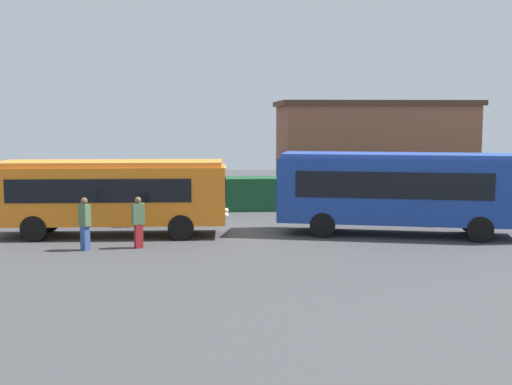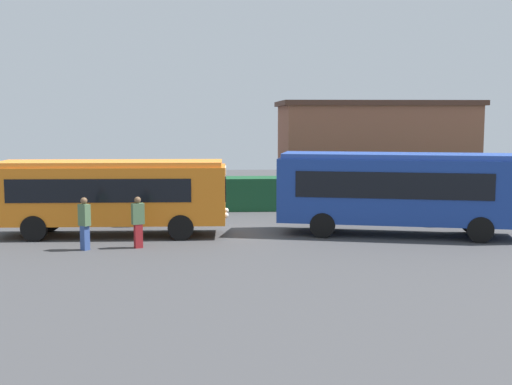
# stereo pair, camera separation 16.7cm
# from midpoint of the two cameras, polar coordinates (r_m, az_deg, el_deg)

# --- Properties ---
(ground_plane) EXTENTS (64.00, 64.00, 0.00)m
(ground_plane) POSITION_cam_midpoint_polar(r_m,az_deg,el_deg) (27.71, -3.36, -3.40)
(ground_plane) COLOR #424244
(bus_orange) EXTENTS (9.24, 2.57, 3.01)m
(bus_orange) POSITION_cam_midpoint_polar(r_m,az_deg,el_deg) (27.19, -12.43, -0.02)
(bus_orange) COLOR orange
(bus_orange) RESTS_ON ground_plane
(bus_blue) EXTENTS (9.96, 4.53, 3.31)m
(bus_blue) POSITION_cam_midpoint_polar(r_m,az_deg,el_deg) (27.31, 12.04, 0.34)
(bus_blue) COLOR navy
(bus_blue) RESTS_ON ground_plane
(person_left) EXTENTS (0.48, 0.46, 1.91)m
(person_left) POSITION_cam_midpoint_polar(r_m,az_deg,el_deg) (24.59, -14.66, -2.47)
(person_left) COLOR #334C8C
(person_left) RESTS_ON ground_plane
(person_center) EXTENTS (0.28, 0.40, 1.64)m
(person_center) POSITION_cam_midpoint_polar(r_m,az_deg,el_deg) (29.30, -10.09, -1.24)
(person_center) COLOR black
(person_center) RESTS_ON ground_plane
(person_right) EXTENTS (0.50, 0.41, 1.89)m
(person_right) POSITION_cam_midpoint_polar(r_m,az_deg,el_deg) (24.58, -10.25, -2.41)
(person_right) COLOR maroon
(person_right) RESTS_ON ground_plane
(person_far) EXTENTS (0.49, 0.53, 1.90)m
(person_far) POSITION_cam_midpoint_polar(r_m,az_deg,el_deg) (30.24, 16.49, -0.89)
(person_far) COLOR black
(person_far) RESTS_ON ground_plane
(hedge_row) EXTENTS (44.00, 1.75, 1.66)m
(hedge_row) POSITION_cam_midpoint_polar(r_m,az_deg,el_deg) (34.11, -3.40, -0.11)
(hedge_row) COLOR #1A4D2C
(hedge_row) RESTS_ON ground_plane
(depot_building) EXTENTS (11.57, 7.23, 5.69)m
(depot_building) POSITION_cam_midpoint_polar(r_m,az_deg,el_deg) (41.59, 9.72, 3.82)
(depot_building) COLOR brown
(depot_building) RESTS_ON ground_plane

